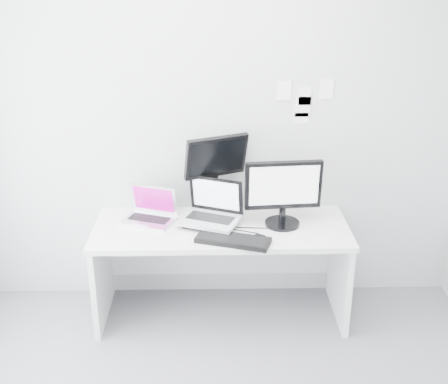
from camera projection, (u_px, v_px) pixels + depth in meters
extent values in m
plane|color=#B6B8BB|center=(220.00, 128.00, 4.15)|extent=(3.60, 0.00, 3.60)
cube|color=white|center=(221.00, 271.00, 4.19)|extent=(1.80, 0.70, 0.73)
cube|color=silver|center=(148.00, 205.00, 4.07)|extent=(0.43, 0.37, 0.27)
cube|color=black|center=(165.00, 203.00, 4.25)|extent=(0.09, 0.09, 0.16)
cube|color=#B1B4B9|center=(209.00, 204.00, 4.00)|extent=(0.49, 0.44, 0.33)
cube|color=black|center=(215.00, 174.00, 4.14)|extent=(0.49, 0.34, 0.63)
cube|color=black|center=(283.00, 193.00, 3.99)|extent=(0.56, 0.29, 0.49)
cube|color=black|center=(233.00, 240.00, 3.82)|extent=(0.52, 0.32, 0.03)
ellipsoid|color=black|center=(258.00, 237.00, 3.86)|extent=(0.11, 0.08, 0.04)
cube|color=white|center=(284.00, 91.00, 4.05)|extent=(0.10, 0.00, 0.14)
cube|color=white|center=(305.00, 96.00, 4.07)|extent=(0.09, 0.00, 0.13)
cube|color=white|center=(326.00, 89.00, 4.05)|extent=(0.10, 0.00, 0.14)
cube|color=white|center=(301.00, 118.00, 4.13)|extent=(0.11, 0.00, 0.08)
cube|color=white|center=(303.00, 107.00, 4.09)|extent=(0.11, 0.00, 0.15)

